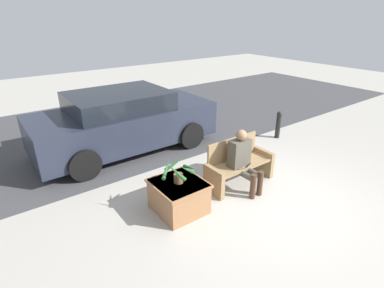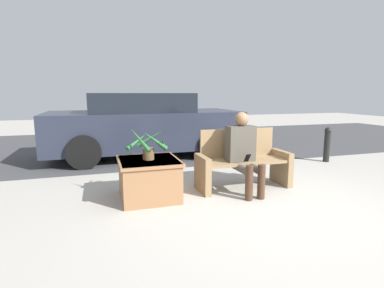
% 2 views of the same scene
% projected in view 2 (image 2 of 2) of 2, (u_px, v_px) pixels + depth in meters
% --- Properties ---
extents(ground_plane, '(30.00, 30.00, 0.00)m').
position_uv_depth(ground_plane, '(273.00, 209.00, 3.73)').
color(ground_plane, '#ADA89E').
extents(road_surface, '(20.00, 6.00, 0.01)m').
position_uv_depth(road_surface, '(172.00, 142.00, 8.76)').
color(road_surface, '#424244').
rests_on(road_surface, ground_plane).
extents(bench, '(1.41, 0.51, 0.88)m').
position_uv_depth(bench, '(242.00, 162.00, 4.55)').
color(bench, '#8C704C').
rests_on(bench, ground_plane).
extents(person_seated, '(0.41, 0.63, 1.15)m').
position_uv_depth(person_seated, '(243.00, 149.00, 4.30)').
color(person_seated, '#4C473D').
rests_on(person_seated, ground_plane).
extents(planter_box, '(0.80, 0.85, 0.54)m').
position_uv_depth(planter_box, '(149.00, 177.00, 4.07)').
color(planter_box, '#936642').
rests_on(planter_box, ground_plane).
extents(potted_plant, '(0.57, 0.57, 0.45)m').
position_uv_depth(potted_plant, '(149.00, 144.00, 4.00)').
color(potted_plant, brown).
rests_on(potted_plant, planter_box).
extents(parked_car, '(4.20, 1.98, 1.42)m').
position_uv_depth(parked_car, '(144.00, 125.00, 6.78)').
color(parked_car, '#232838').
rests_on(parked_car, ground_plane).
extents(bollard_post, '(0.14, 0.14, 0.73)m').
position_uv_depth(bollard_post, '(327.00, 144.00, 6.24)').
color(bollard_post, black).
rests_on(bollard_post, ground_plane).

